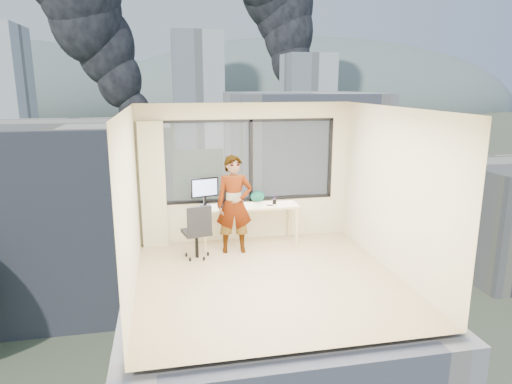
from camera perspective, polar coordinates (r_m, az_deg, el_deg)
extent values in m
cube|color=tan|center=(7.21, 1.59, -10.75)|extent=(4.00, 4.00, 0.01)
cube|color=white|center=(6.59, 1.74, 10.34)|extent=(4.00, 4.00, 0.01)
cube|color=beige|center=(4.94, 6.92, -6.22)|extent=(4.00, 0.01, 2.60)
cube|color=beige|center=(6.64, -15.41, -1.49)|extent=(0.01, 4.00, 2.60)
cube|color=beige|center=(7.49, 16.76, 0.08)|extent=(0.01, 4.00, 2.60)
cube|color=beige|center=(8.49, -12.66, 0.82)|extent=(0.45, 0.14, 2.30)
cube|color=beige|center=(8.60, -0.87, -4.03)|extent=(1.80, 0.60, 0.75)
imported|color=#2D2D33|center=(8.08, -2.71, -1.55)|extent=(0.66, 0.46, 1.74)
cube|color=white|center=(8.64, -2.81, -1.09)|extent=(0.39, 0.35, 0.08)
cube|color=black|center=(8.46, 1.71, -1.63)|extent=(0.13, 0.09, 0.01)
cylinder|color=black|center=(8.57, 2.30, -1.19)|extent=(0.08, 0.08, 0.09)
ellipsoid|color=#0B4336|center=(8.71, 0.17, -0.53)|extent=(0.29, 0.17, 0.21)
cube|color=#515B3D|center=(127.55, -10.65, 5.53)|extent=(400.00, 400.00, 0.04)
cube|color=beige|center=(38.49, -22.23, -2.61)|extent=(16.00, 12.00, 14.00)
cube|color=silver|center=(47.27, 5.43, 2.42)|extent=(14.00, 13.00, 16.00)
cube|color=silver|center=(126.78, -7.25, 12.41)|extent=(13.00, 13.00, 30.00)
cube|color=silver|center=(153.67, 6.38, 11.85)|extent=(15.00, 15.00, 26.00)
ellipsoid|color=slate|center=(342.25, 5.99, 10.49)|extent=(300.00, 220.00, 96.00)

